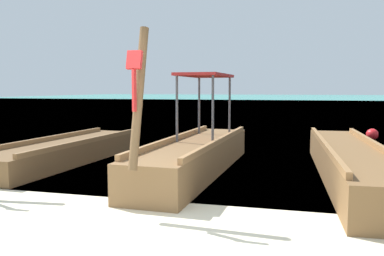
{
  "coord_description": "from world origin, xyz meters",
  "views": [
    {
      "loc": [
        1.99,
        -3.59,
        1.67
      ],
      "look_at": [
        0.0,
        3.99,
        0.91
      ],
      "focal_mm": 37.65,
      "sensor_mm": 36.0,
      "label": 1
    }
  ],
  "objects_px": {
    "longtail_boat_blue_ribbon": "(67,151)",
    "longtail_boat_violet_ribbon": "(350,163)",
    "mooring_buoy_near": "(372,134)",
    "longtail_boat_red_ribbon": "(196,154)"
  },
  "relations": [
    {
      "from": "mooring_buoy_near",
      "to": "longtail_boat_violet_ribbon",
      "type": "bearing_deg",
      "value": -102.71
    },
    {
      "from": "longtail_boat_blue_ribbon",
      "to": "mooring_buoy_near",
      "type": "xyz_separation_m",
      "value": [
        7.49,
        6.01,
        -0.06
      ]
    },
    {
      "from": "longtail_boat_red_ribbon",
      "to": "mooring_buoy_near",
      "type": "bearing_deg",
      "value": 55.86
    },
    {
      "from": "longtail_boat_blue_ribbon",
      "to": "longtail_boat_violet_ribbon",
      "type": "height_order",
      "value": "longtail_boat_violet_ribbon"
    },
    {
      "from": "longtail_boat_blue_ribbon",
      "to": "mooring_buoy_near",
      "type": "height_order",
      "value": "longtail_boat_blue_ribbon"
    },
    {
      "from": "longtail_boat_violet_ribbon",
      "to": "mooring_buoy_near",
      "type": "bearing_deg",
      "value": 77.29
    },
    {
      "from": "longtail_boat_blue_ribbon",
      "to": "longtail_boat_red_ribbon",
      "type": "bearing_deg",
      "value": -6.75
    },
    {
      "from": "longtail_boat_red_ribbon",
      "to": "longtail_boat_violet_ribbon",
      "type": "height_order",
      "value": "longtail_boat_violet_ribbon"
    },
    {
      "from": "longtail_boat_blue_ribbon",
      "to": "longtail_boat_red_ribbon",
      "type": "distance_m",
      "value": 3.19
    },
    {
      "from": "longtail_boat_blue_ribbon",
      "to": "longtail_boat_violet_ribbon",
      "type": "distance_m",
      "value": 6.08
    }
  ]
}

